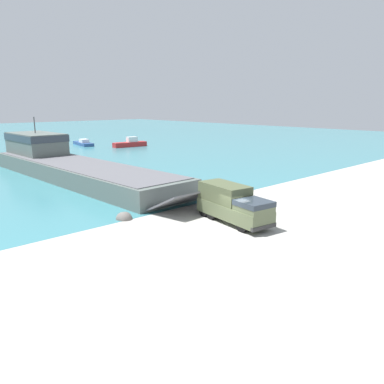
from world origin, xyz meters
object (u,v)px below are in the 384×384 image
(moored_boat_c, at_px, (130,143))
(mooring_bollard, at_px, (240,190))
(soldier_on_ramp, at_px, (259,206))
(moored_boat_b, at_px, (83,143))
(landing_craft, at_px, (66,162))
(military_truck, at_px, (233,204))

(moored_boat_c, height_order, mooring_bollard, moored_boat_c)
(soldier_on_ramp, bearing_deg, moored_boat_b, 17.25)
(landing_craft, height_order, military_truck, landing_craft)
(military_truck, distance_m, soldier_on_ramp, 2.86)
(soldier_on_ramp, height_order, moored_boat_b, soldier_on_ramp)
(moored_boat_b, height_order, moored_boat_c, moored_boat_c)
(moored_boat_b, distance_m, mooring_bollard, 58.78)
(soldier_on_ramp, height_order, mooring_bollard, soldier_on_ramp)
(moored_boat_c, xyz_separation_m, mooring_bollard, (-16.91, -47.41, -0.27))
(landing_craft, bearing_deg, moored_boat_c, 40.91)
(military_truck, bearing_deg, mooring_bollard, 135.34)
(military_truck, height_order, soldier_on_ramp, military_truck)
(military_truck, xyz_separation_m, moored_boat_c, (24.87, 53.42, -0.81))
(landing_craft, distance_m, mooring_bollard, 24.84)
(landing_craft, xyz_separation_m, soldier_on_ramp, (4.09, -29.61, -0.88))
(moored_boat_b, bearing_deg, soldier_on_ramp, -94.86)
(landing_craft, bearing_deg, soldier_on_ramp, -84.20)
(landing_craft, distance_m, soldier_on_ramp, 29.90)
(military_truck, bearing_deg, soldier_on_ramp, 85.61)
(moored_boat_b, xyz_separation_m, mooring_bollard, (-10.52, -57.83, -0.01))
(military_truck, bearing_deg, landing_craft, -169.02)
(military_truck, relative_size, moored_boat_c, 0.94)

